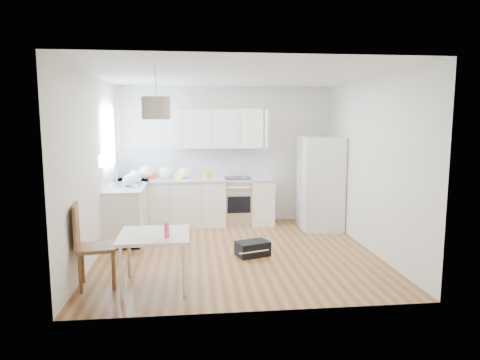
# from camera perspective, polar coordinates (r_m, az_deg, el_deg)

# --- Properties ---
(floor) EXTENTS (4.20, 4.20, 0.00)m
(floor) POSITION_cam_1_polar(r_m,az_deg,el_deg) (6.76, -0.47, -9.58)
(floor) COLOR brown
(floor) RESTS_ON ground
(ceiling) EXTENTS (4.20, 4.20, 0.00)m
(ceiling) POSITION_cam_1_polar(r_m,az_deg,el_deg) (6.48, -0.50, 13.83)
(ceiling) COLOR white
(ceiling) RESTS_ON wall_back
(wall_back) EXTENTS (4.20, 0.00, 4.20)m
(wall_back) POSITION_cam_1_polar(r_m,az_deg,el_deg) (8.56, -1.90, 3.35)
(wall_back) COLOR beige
(wall_back) RESTS_ON floor
(wall_left) EXTENTS (0.00, 4.20, 4.20)m
(wall_left) POSITION_cam_1_polar(r_m,az_deg,el_deg) (6.61, -18.92, 1.56)
(wall_left) COLOR beige
(wall_left) RESTS_ON floor
(wall_right) EXTENTS (0.00, 4.20, 4.20)m
(wall_right) POSITION_cam_1_polar(r_m,az_deg,el_deg) (7.01, 16.87, 1.99)
(wall_right) COLOR beige
(wall_right) RESTS_ON floor
(window_glassblock) EXTENTS (0.02, 1.00, 1.00)m
(window_glassblock) POSITION_cam_1_polar(r_m,az_deg,el_deg) (7.70, -17.10, 5.47)
(window_glassblock) COLOR #BFE0F9
(window_glassblock) RESTS_ON wall_left
(cabinets_back) EXTENTS (3.00, 0.60, 0.88)m
(cabinets_back) POSITION_cam_1_polar(r_m,az_deg,el_deg) (8.37, -5.82, -3.09)
(cabinets_back) COLOR white
(cabinets_back) RESTS_ON floor
(cabinets_left) EXTENTS (0.60, 1.80, 0.88)m
(cabinets_left) POSITION_cam_1_polar(r_m,az_deg,el_deg) (7.86, -14.58, -4.02)
(cabinets_left) COLOR white
(cabinets_left) RESTS_ON floor
(counter_back) EXTENTS (3.02, 0.64, 0.04)m
(counter_back) POSITION_cam_1_polar(r_m,az_deg,el_deg) (8.29, -5.86, 0.03)
(counter_back) COLOR #A9ABAD
(counter_back) RESTS_ON cabinets_back
(counter_left) EXTENTS (0.64, 1.82, 0.04)m
(counter_left) POSITION_cam_1_polar(r_m,az_deg,el_deg) (7.78, -14.70, -0.71)
(counter_left) COLOR #A9ABAD
(counter_left) RESTS_ON cabinets_left
(backsplash_back) EXTENTS (3.00, 0.01, 0.58)m
(backsplash_back) POSITION_cam_1_polar(r_m,az_deg,el_deg) (8.55, -5.91, 2.36)
(backsplash_back) COLOR silver
(backsplash_back) RESTS_ON wall_back
(backsplash_left) EXTENTS (0.01, 1.80, 0.58)m
(backsplash_left) POSITION_cam_1_polar(r_m,az_deg,el_deg) (7.79, -16.92, 1.52)
(backsplash_left) COLOR silver
(backsplash_left) RESTS_ON wall_left
(upper_cabinets) EXTENTS (1.70, 0.32, 0.75)m
(upper_cabinets) POSITION_cam_1_polar(r_m,az_deg,el_deg) (8.37, -2.86, 6.84)
(upper_cabinets) COLOR white
(upper_cabinets) RESTS_ON wall_back
(range_oven) EXTENTS (0.50, 0.61, 0.88)m
(range_oven) POSITION_cam_1_polar(r_m,az_deg,el_deg) (8.41, -0.35, -2.99)
(range_oven) COLOR silver
(range_oven) RESTS_ON floor
(sink) EXTENTS (0.50, 0.80, 0.16)m
(sink) POSITION_cam_1_polar(r_m,az_deg,el_deg) (7.73, -14.76, -0.65)
(sink) COLOR silver
(sink) RESTS_ON counter_left
(refrigerator) EXTENTS (0.86, 0.89, 1.73)m
(refrigerator) POSITION_cam_1_polar(r_m,az_deg,el_deg) (8.22, 10.73, -0.37)
(refrigerator) COLOR white
(refrigerator) RESTS_ON floor
(dining_table) EXTENTS (0.86, 0.86, 0.67)m
(dining_table) POSITION_cam_1_polar(r_m,az_deg,el_deg) (5.37, -11.33, -7.76)
(dining_table) COLOR beige
(dining_table) RESTS_ON floor
(dining_chair) EXTENTS (0.51, 0.51, 1.05)m
(dining_chair) POSITION_cam_1_polar(r_m,az_deg,el_deg) (5.56, -18.58, -8.26)
(dining_chair) COLOR #4E2F17
(dining_chair) RESTS_ON floor
(drink_bottle) EXTENTS (0.08, 0.08, 0.21)m
(drink_bottle) POSITION_cam_1_polar(r_m,az_deg,el_deg) (5.13, -9.74, -6.40)
(drink_bottle) COLOR #EE4266
(drink_bottle) RESTS_ON dining_table
(gym_bag) EXTENTS (0.55, 0.45, 0.22)m
(gym_bag) POSITION_cam_1_polar(r_m,az_deg,el_deg) (6.56, 1.69, -9.12)
(gym_bag) COLOR black
(gym_bag) RESTS_ON floor
(pendant_lamp) EXTENTS (0.42, 0.42, 0.26)m
(pendant_lamp) POSITION_cam_1_polar(r_m,az_deg,el_deg) (5.17, -11.12, 9.39)
(pendant_lamp) COLOR #BDB292
(pendant_lamp) RESTS_ON ceiling
(grocery_bag_a) EXTENTS (0.30, 0.25, 0.27)m
(grocery_bag_a) POSITION_cam_1_polar(r_m,az_deg,el_deg) (8.35, -12.42, 1.01)
(grocery_bag_a) COLOR white
(grocery_bag_a) RESTS_ON counter_back
(grocery_bag_b) EXTENTS (0.26, 0.22, 0.23)m
(grocery_bag_b) POSITION_cam_1_polar(r_m,az_deg,el_deg) (8.34, -9.85, 0.94)
(grocery_bag_b) COLOR white
(grocery_bag_b) RESTS_ON counter_back
(grocery_bag_c) EXTENTS (0.24, 0.21, 0.22)m
(grocery_bag_c) POSITION_cam_1_polar(r_m,az_deg,el_deg) (8.33, -7.44, 0.94)
(grocery_bag_c) COLOR white
(grocery_bag_c) RESTS_ON counter_back
(grocery_bag_d) EXTENTS (0.25, 0.21, 0.22)m
(grocery_bag_d) POSITION_cam_1_polar(r_m,az_deg,el_deg) (7.92, -13.82, 0.44)
(grocery_bag_d) COLOR white
(grocery_bag_d) RESTS_ON counter_back
(grocery_bag_e) EXTENTS (0.22, 0.19, 0.20)m
(grocery_bag_e) POSITION_cam_1_polar(r_m,az_deg,el_deg) (7.55, -14.57, -0.04)
(grocery_bag_e) COLOR white
(grocery_bag_e) RESTS_ON counter_left
(snack_orange) EXTENTS (0.17, 0.14, 0.10)m
(snack_orange) POSITION_cam_1_polar(r_m,az_deg,el_deg) (8.35, -4.30, 0.60)
(snack_orange) COLOR #F9A016
(snack_orange) RESTS_ON counter_back
(snack_yellow) EXTENTS (0.17, 0.14, 0.10)m
(snack_yellow) POSITION_cam_1_polar(r_m,az_deg,el_deg) (8.31, -8.15, 0.51)
(snack_yellow) COLOR yellow
(snack_yellow) RESTS_ON counter_back
(snack_red) EXTENTS (0.19, 0.18, 0.11)m
(snack_red) POSITION_cam_1_polar(r_m,az_deg,el_deg) (8.34, -11.69, 0.47)
(snack_red) COLOR red
(snack_red) RESTS_ON counter_back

